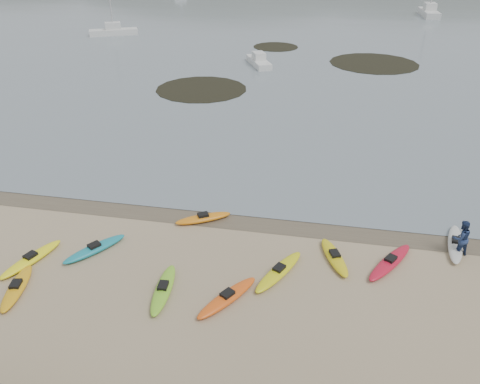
# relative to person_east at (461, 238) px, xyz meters

# --- Properties ---
(ground) EXTENTS (600.00, 600.00, 0.00)m
(ground) POSITION_rel_person_east_xyz_m (-10.90, 1.44, -0.93)
(ground) COLOR tan
(ground) RESTS_ON ground
(wet_sand) EXTENTS (60.00, 60.00, 0.00)m
(wet_sand) POSITION_rel_person_east_xyz_m (-10.90, 1.14, -0.93)
(wet_sand) COLOR brown
(wet_sand) RESTS_ON ground
(kayaks) EXTENTS (21.35, 10.30, 0.34)m
(kayaks) POSITION_rel_person_east_xyz_m (-10.78, -2.92, -0.76)
(kayaks) COLOR yellow
(kayaks) RESTS_ON ground
(person_east) EXTENTS (1.10, 0.99, 1.86)m
(person_east) POSITION_rel_person_east_xyz_m (0.00, 0.00, 0.00)
(person_east) COLOR navy
(person_east) RESTS_ON ground
(kelp_mats) EXTENTS (26.83, 27.72, 0.04)m
(kelp_mats) POSITION_rel_person_east_xyz_m (-9.91, 33.42, -0.90)
(kelp_mats) COLOR black
(kelp_mats) RESTS_ON water
(moored_boats) EXTENTS (95.92, 94.85, 1.21)m
(moored_boats) POSITION_rel_person_east_xyz_m (-8.12, 83.82, -0.38)
(moored_boats) COLOR silver
(moored_boats) RESTS_ON ground
(far_hills) EXTENTS (550.00, 135.00, 80.00)m
(far_hills) POSITION_rel_person_east_xyz_m (28.48, 195.41, -16.86)
(far_hills) COLOR #384235
(far_hills) RESTS_ON ground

